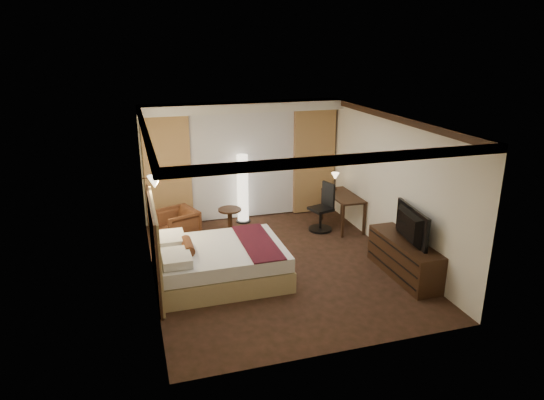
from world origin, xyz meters
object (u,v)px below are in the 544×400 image
object	(u,v)px
office_chair	(321,207)
dresser	(404,258)
bed	(221,263)
desk	(342,211)
floor_lamp	(243,189)
armchair	(177,224)
side_table	(230,221)
television	(406,223)

from	to	relation	value
office_chair	dresser	distance (m)	2.50
bed	desk	world-z (taller)	desk
dresser	bed	bearing A→B (deg)	166.01
office_chair	dresser	size ratio (longest dim) A/B	0.62
floor_lamp	desk	world-z (taller)	floor_lamp
armchair	floor_lamp	distance (m)	1.77
bed	floor_lamp	world-z (taller)	floor_lamp
floor_lamp	dresser	distance (m)	4.04
armchair	side_table	bearing A→B (deg)	75.94
armchair	dresser	xyz separation A→B (m)	(3.65, -2.72, -0.04)
dresser	television	distance (m)	0.67
desk	office_chair	xyz separation A→B (m)	(-0.54, -0.05, 0.16)
armchair	desk	xyz separation A→B (m)	(3.60, -0.25, -0.00)
bed	office_chair	bearing A→B (deg)	33.15
television	bed	bearing A→B (deg)	83.09
office_chair	television	size ratio (longest dim) A/B	0.92
side_table	dresser	bearing A→B (deg)	-48.57
dresser	television	bearing A→B (deg)	180.00
side_table	television	bearing A→B (deg)	-48.91
bed	dresser	xyz separation A→B (m)	(3.11, -0.77, 0.02)
desk	dresser	world-z (taller)	desk
office_chair	television	xyz separation A→B (m)	(0.56, -2.42, 0.47)
floor_lamp	dresser	xyz separation A→B (m)	(2.09, -3.43, -0.46)
armchair	television	bearing A→B (deg)	32.35
bed	floor_lamp	xyz separation A→B (m)	(1.03, 2.66, 0.48)
office_chair	dresser	world-z (taller)	office_chair
television	floor_lamp	bearing A→B (deg)	38.13
armchair	office_chair	world-z (taller)	office_chair
side_table	office_chair	world-z (taller)	office_chair
bed	desk	bearing A→B (deg)	28.97
armchair	desk	world-z (taller)	armchair
desk	dresser	size ratio (longest dim) A/B	0.71
floor_lamp	office_chair	distance (m)	1.82
side_table	desk	distance (m)	2.50
floor_lamp	armchair	bearing A→B (deg)	-155.45
armchair	floor_lamp	size ratio (longest dim) A/B	0.48
floor_lamp	office_chair	world-z (taller)	floor_lamp
side_table	television	world-z (taller)	television
side_table	armchair	bearing A→B (deg)	-173.30
side_table	office_chair	size ratio (longest dim) A/B	0.51
side_table	floor_lamp	bearing A→B (deg)	53.51
side_table	television	distance (m)	3.85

